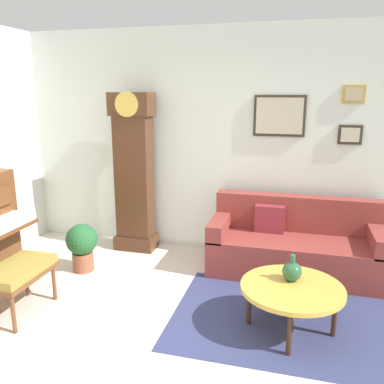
{
  "coord_description": "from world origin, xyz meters",
  "views": [
    {
      "loc": [
        1.0,
        -2.57,
        2.02
      ],
      "look_at": [
        -0.01,
        1.18,
        1.06
      ],
      "focal_mm": 37.62,
      "sensor_mm": 36.0,
      "label": 1
    }
  ],
  "objects_px": {
    "grandfather_clock": "(134,177)",
    "green_jug": "(292,271)",
    "couch": "(294,245)",
    "coffee_table": "(292,289)",
    "piano_bench": "(18,273)",
    "potted_plant": "(82,244)"
  },
  "relations": [
    {
      "from": "grandfather_clock",
      "to": "green_jug",
      "type": "relative_size",
      "value": 8.46
    },
    {
      "from": "couch",
      "to": "coffee_table",
      "type": "xyz_separation_m",
      "value": [
        0.0,
        -1.24,
        0.08
      ]
    },
    {
      "from": "piano_bench",
      "to": "potted_plant",
      "type": "height_order",
      "value": "potted_plant"
    },
    {
      "from": "grandfather_clock",
      "to": "green_jug",
      "type": "bearing_deg",
      "value": -33.36
    },
    {
      "from": "green_jug",
      "to": "potted_plant",
      "type": "height_order",
      "value": "green_jug"
    },
    {
      "from": "couch",
      "to": "coffee_table",
      "type": "distance_m",
      "value": 1.25
    },
    {
      "from": "couch",
      "to": "green_jug",
      "type": "xyz_separation_m",
      "value": [
        -0.01,
        -1.14,
        0.19
      ]
    },
    {
      "from": "coffee_table",
      "to": "grandfather_clock",
      "type": "bearing_deg",
      "value": 144.75
    },
    {
      "from": "piano_bench",
      "to": "potted_plant",
      "type": "relative_size",
      "value": 1.25
    },
    {
      "from": "potted_plant",
      "to": "coffee_table",
      "type": "bearing_deg",
      "value": -14.8
    },
    {
      "from": "coffee_table",
      "to": "potted_plant",
      "type": "xyz_separation_m",
      "value": [
        -2.36,
        0.62,
        -0.07
      ]
    },
    {
      "from": "grandfather_clock",
      "to": "green_jug",
      "type": "xyz_separation_m",
      "value": [
        2.02,
        -1.33,
        -0.46
      ]
    },
    {
      "from": "piano_bench",
      "to": "potted_plant",
      "type": "distance_m",
      "value": 0.99
    },
    {
      "from": "piano_bench",
      "to": "green_jug",
      "type": "height_order",
      "value": "green_jug"
    },
    {
      "from": "couch",
      "to": "grandfather_clock",
      "type": "bearing_deg",
      "value": 174.53
    },
    {
      "from": "potted_plant",
      "to": "couch",
      "type": "bearing_deg",
      "value": 14.72
    },
    {
      "from": "piano_bench",
      "to": "green_jug",
      "type": "bearing_deg",
      "value": 10.8
    },
    {
      "from": "piano_bench",
      "to": "couch",
      "type": "relative_size",
      "value": 0.37
    },
    {
      "from": "coffee_table",
      "to": "potted_plant",
      "type": "relative_size",
      "value": 1.57
    },
    {
      "from": "piano_bench",
      "to": "grandfather_clock",
      "type": "relative_size",
      "value": 0.34
    },
    {
      "from": "grandfather_clock",
      "to": "couch",
      "type": "relative_size",
      "value": 1.07
    },
    {
      "from": "piano_bench",
      "to": "couch",
      "type": "height_order",
      "value": "couch"
    }
  ]
}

